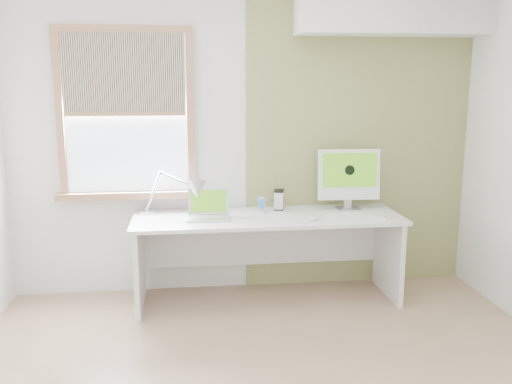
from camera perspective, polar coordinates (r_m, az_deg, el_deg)
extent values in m
cube|color=silver|center=(4.74, -1.08, 5.24)|extent=(4.00, 0.02, 2.60)
cube|color=silver|center=(1.37, 15.13, -10.73)|extent=(4.00, 0.02, 2.60)
cube|color=olive|center=(4.93, 10.63, 5.28)|extent=(2.00, 0.02, 2.60)
cube|color=white|center=(4.85, 14.14, 18.07)|extent=(1.60, 0.40, 0.42)
cube|color=#8F6248|center=(4.77, -19.81, 7.62)|extent=(0.06, 0.06, 1.42)
cube|color=#8F6248|center=(4.66, -6.85, 8.13)|extent=(0.06, 0.06, 1.42)
cube|color=#8F6248|center=(4.70, -13.81, 16.23)|extent=(1.00, 0.06, 0.06)
cube|color=#8F6248|center=(4.75, -13.06, -0.30)|extent=(1.20, 0.14, 0.06)
cube|color=#D1E2F9|center=(4.70, -13.39, 7.94)|extent=(1.00, 0.01, 1.30)
cube|color=beige|center=(4.65, -13.63, 11.90)|extent=(0.98, 0.02, 0.65)
cube|color=#8F6248|center=(4.66, -13.44, 7.90)|extent=(0.98, 0.03, 0.03)
cube|color=white|center=(4.49, 1.22, -2.70)|extent=(2.20, 0.70, 0.03)
cube|color=white|center=(4.57, -12.06, -7.49)|extent=(0.04, 0.64, 0.70)
cube|color=white|center=(4.85, 13.65, -6.43)|extent=(0.04, 0.64, 0.70)
cube|color=white|center=(4.87, 0.66, -4.82)|extent=(2.08, 0.02, 0.48)
cylinder|color=#B6B9BB|center=(4.69, -11.30, -2.01)|extent=(0.19, 0.19, 0.02)
sphere|color=#B6B9BB|center=(4.68, -11.31, -1.81)|extent=(0.05, 0.05, 0.04)
cylinder|color=#B6B9BB|center=(4.63, -10.63, 0.06)|extent=(0.15, 0.06, 0.32)
sphere|color=#B6B9BB|center=(4.58, -9.95, 1.97)|extent=(0.05, 0.05, 0.04)
cylinder|color=#B6B9BB|center=(4.53, -8.26, 1.26)|extent=(0.28, 0.13, 0.13)
sphere|color=#B6B9BB|center=(4.49, -6.55, 0.53)|extent=(0.04, 0.04, 0.04)
cone|color=#B6B9BB|center=(4.49, -6.21, 0.19)|extent=(0.20, 0.23, 0.20)
cube|color=#B6B9BB|center=(4.40, -5.00, -2.70)|extent=(0.35, 0.25, 0.02)
cube|color=#B2B5B7|center=(4.40, -5.00, -2.57)|extent=(0.29, 0.16, 0.00)
cube|color=#B6B9BB|center=(4.49, -4.98, -0.91)|extent=(0.33, 0.09, 0.22)
cube|color=#457D13|center=(4.48, -4.99, -0.93)|extent=(0.29, 0.07, 0.18)
cylinder|color=#B6B9BB|center=(4.60, 0.56, -2.04)|extent=(0.08, 0.08, 0.02)
cube|color=#B6B9BB|center=(4.58, 0.56, -1.22)|extent=(0.06, 0.02, 0.11)
cube|color=#194C99|center=(4.58, 0.56, -1.24)|extent=(0.05, 0.01, 0.08)
cube|color=#B6B9BB|center=(4.71, 2.41, -0.81)|extent=(0.11, 0.14, 0.17)
cube|color=black|center=(4.69, 2.42, 0.13)|extent=(0.11, 0.15, 0.01)
cube|color=black|center=(4.73, 2.41, -1.73)|extent=(0.11, 0.15, 0.01)
cube|color=#B6B9BB|center=(4.78, 9.60, -1.73)|extent=(0.20, 0.18, 0.01)
cube|color=#B6B9BB|center=(4.79, 9.55, -0.59)|extent=(0.07, 0.03, 0.17)
cube|color=white|center=(4.74, 9.66, 1.81)|extent=(0.53, 0.12, 0.44)
cube|color=#457D13|center=(4.71, 9.76, 2.27)|extent=(0.47, 0.06, 0.29)
cylinder|color=black|center=(4.70, 9.77, 2.26)|extent=(0.09, 0.02, 0.09)
cube|color=white|center=(4.52, 10.33, -2.50)|extent=(0.49, 0.20, 0.02)
cube|color=white|center=(4.51, 10.33, -2.37)|extent=(0.45, 0.17, 0.00)
ellipsoid|color=white|center=(4.38, 5.96, -2.72)|extent=(0.07, 0.11, 0.03)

